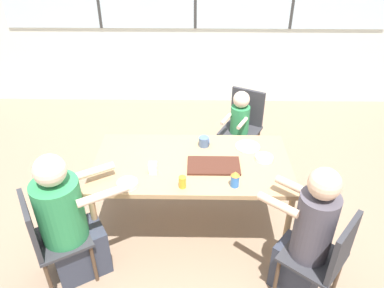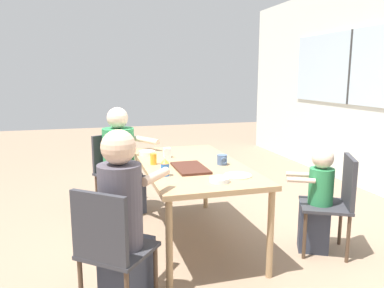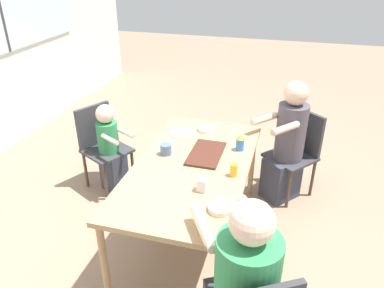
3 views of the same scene
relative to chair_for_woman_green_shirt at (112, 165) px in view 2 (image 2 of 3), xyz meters
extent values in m
plane|color=#8C725B|center=(1.07, 0.64, -0.50)|extent=(16.00, 16.00, 0.00)
cube|color=#333333|center=(-0.23, 3.25, 1.11)|extent=(0.04, 0.01, 1.01)
cube|color=tan|center=(1.07, 0.64, 0.21)|extent=(1.67, 0.87, 0.04)
cylinder|color=tan|center=(0.29, 0.25, -0.16)|extent=(0.05, 0.05, 0.69)
cylinder|color=tan|center=(1.86, 0.25, -0.16)|extent=(0.05, 0.05, 0.69)
cylinder|color=tan|center=(0.29, 1.02, -0.16)|extent=(0.05, 0.05, 0.69)
cylinder|color=tan|center=(1.86, 1.02, -0.16)|extent=(0.05, 0.05, 0.69)
cube|color=#333338|center=(0.08, 0.05, -0.09)|extent=(0.55, 0.55, 0.03)
cube|color=#333338|center=(-0.08, -0.04, 0.14)|extent=(0.23, 0.35, 0.42)
cylinder|color=#4C3828|center=(0.14, 0.28, -0.30)|extent=(0.03, 0.03, 0.40)
cylinder|color=#4C3828|center=(0.31, -0.01, -0.30)|extent=(0.03, 0.03, 0.40)
cylinder|color=#4C3828|center=(-0.15, 0.11, -0.30)|extent=(0.03, 0.03, 0.40)
cylinder|color=#4C3828|center=(0.02, -0.19, -0.30)|extent=(0.03, 0.03, 0.40)
cube|color=#333338|center=(1.96, -0.10, -0.09)|extent=(0.56, 0.56, 0.03)
cube|color=#333338|center=(2.10, -0.21, 0.14)|extent=(0.27, 0.32, 0.42)
cylinder|color=#4C3828|center=(1.73, -0.12, -0.30)|extent=(0.03, 0.03, 0.40)
cylinder|color=#4C3828|center=(1.94, 0.14, -0.30)|extent=(0.03, 0.03, 0.40)
cube|color=#333338|center=(1.60, 1.67, -0.09)|extent=(0.54, 0.54, 0.03)
cube|color=#333338|center=(1.68, 1.83, 0.14)|extent=(0.35, 0.20, 0.42)
cylinder|color=#4C3828|center=(1.67, 1.44, -0.30)|extent=(0.03, 0.03, 0.40)
cylinder|color=#4C3828|center=(1.37, 1.59, -0.30)|extent=(0.03, 0.03, 0.40)
cylinder|color=#4C3828|center=(1.83, 1.74, -0.30)|extent=(0.03, 0.03, 0.40)
cylinder|color=#4C3828|center=(1.52, 1.90, -0.30)|extent=(0.03, 0.03, 0.40)
cube|color=#333847|center=(0.17, 0.10, -0.29)|extent=(0.51, 0.48, 0.43)
cylinder|color=#2D844C|center=(0.11, 0.07, 0.18)|extent=(0.34, 0.34, 0.51)
sphere|color=beige|center=(0.11, 0.07, 0.55)|extent=(0.23, 0.23, 0.23)
cylinder|color=beige|center=(0.29, 0.35, 0.32)|extent=(0.36, 0.24, 0.06)
cylinder|color=beige|center=(0.44, 0.08, 0.32)|extent=(0.36, 0.24, 0.06)
cube|color=#333847|center=(1.89, -0.04, -0.29)|extent=(0.41, 0.40, 0.43)
cylinder|color=#4C4751|center=(1.93, -0.07, 0.20)|extent=(0.28, 0.28, 0.54)
sphere|color=#DBB293|center=(1.93, -0.07, 0.57)|extent=(0.22, 0.22, 0.22)
cylinder|color=#DBB293|center=(1.67, -0.02, 0.34)|extent=(0.27, 0.24, 0.06)
cylinder|color=#DBB293|center=(1.83, 0.17, 0.34)|extent=(0.27, 0.24, 0.06)
cube|color=#333847|center=(1.56, 1.60, -0.29)|extent=(0.28, 0.30, 0.43)
cylinder|color=#2D844C|center=(1.58, 1.63, 0.08)|extent=(0.20, 0.20, 0.31)
sphere|color=beige|center=(1.58, 1.63, 0.33)|extent=(0.18, 0.18, 0.18)
cylinder|color=beige|center=(1.58, 1.43, 0.15)|extent=(0.14, 0.22, 0.04)
cylinder|color=beige|center=(1.42, 1.52, 0.15)|extent=(0.14, 0.22, 0.04)
cube|color=#472319|center=(1.26, 0.57, 0.24)|extent=(0.44, 0.25, 0.02)
cylinder|color=slate|center=(1.18, 0.89, 0.27)|extent=(0.09, 0.09, 0.09)
torus|color=slate|center=(1.22, 0.89, 0.27)|extent=(0.01, 0.06, 0.06)
cylinder|color=blue|center=(1.41, 0.32, 0.28)|extent=(0.07, 0.07, 0.10)
cone|color=orange|center=(1.41, 0.32, 0.35)|extent=(0.07, 0.07, 0.04)
cylinder|color=gold|center=(1.01, 0.30, 0.27)|extent=(0.06, 0.06, 0.10)
cube|color=silver|center=(0.76, 0.48, 0.27)|extent=(0.07, 0.07, 0.09)
cylinder|color=silver|center=(1.69, 0.68, 0.24)|extent=(0.15, 0.15, 0.03)
cylinder|color=silver|center=(0.58, 0.31, 0.24)|extent=(0.16, 0.16, 0.04)
cylinder|color=beige|center=(1.57, 0.87, 0.23)|extent=(0.22, 0.22, 0.01)
camera|label=1|loc=(1.12, -1.95, 2.09)|focal=35.00mm
camera|label=2|loc=(4.22, -0.25, 1.01)|focal=35.00mm
camera|label=3|loc=(-1.31, -0.04, 1.72)|focal=35.00mm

